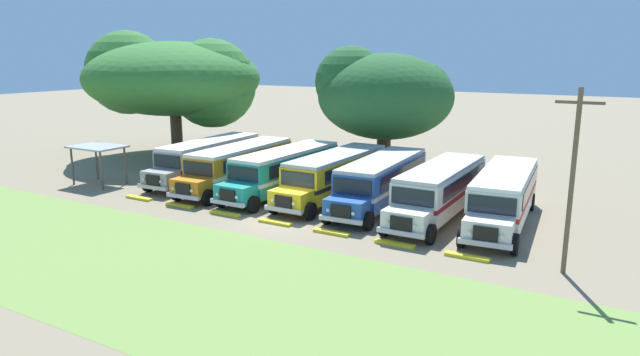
{
  "coord_description": "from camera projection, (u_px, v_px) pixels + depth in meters",
  "views": [
    {
      "loc": [
        16.51,
        -24.42,
        8.91
      ],
      "look_at": [
        0.0,
        4.08,
        1.6
      ],
      "focal_mm": 31.42,
      "sensor_mm": 36.0,
      "label": 1
    }
  ],
  "objects": [
    {
      "name": "parked_bus_slot_1",
      "position": [
        239.0,
        164.0,
        38.1
      ],
      "size": [
        3.09,
        10.89,
        2.82
      ],
      "rotation": [
        0.0,
        0.0,
        -1.53
      ],
      "color": "orange",
      "rests_on": "ground_plane"
    },
    {
      "name": "ground_plane",
      "position": [
        283.0,
        220.0,
        30.64
      ],
      "size": [
        220.0,
        220.0,
        0.0
      ],
      "primitive_type": "plane",
      "color": "#84755B"
    },
    {
      "name": "curb_wheelstop_5",
      "position": [
        395.0,
        244.0,
        26.63
      ],
      "size": [
        2.0,
        0.36,
        0.15
      ],
      "primitive_type": "cube",
      "color": "yellow",
      "rests_on": "ground_plane"
    },
    {
      "name": "waiting_shelter",
      "position": [
        98.0,
        150.0,
        38.63
      ],
      "size": [
        3.6,
        2.6,
        2.72
      ],
      "color": "brown",
      "rests_on": "ground_plane"
    },
    {
      "name": "secondary_tree",
      "position": [
        180.0,
        79.0,
        49.44
      ],
      "size": [
        15.26,
        16.27,
        10.96
      ],
      "color": "brown",
      "rests_on": "ground_plane"
    },
    {
      "name": "curb_wheelstop_6",
      "position": [
        467.0,
        257.0,
        24.94
      ],
      "size": [
        2.0,
        0.36,
        0.15
      ],
      "primitive_type": "cube",
      "color": "yellow",
      "rests_on": "ground_plane"
    },
    {
      "name": "curb_wheelstop_4",
      "position": [
        332.0,
        233.0,
        28.32
      ],
      "size": [
        2.0,
        0.36,
        0.15
      ],
      "primitive_type": "cube",
      "color": "yellow",
      "rests_on": "ground_plane"
    },
    {
      "name": "parked_bus_slot_3",
      "position": [
        335.0,
        174.0,
        35.08
      ],
      "size": [
        2.76,
        10.85,
        2.82
      ],
      "rotation": [
        0.0,
        0.0,
        -1.58
      ],
      "color": "yellow",
      "rests_on": "ground_plane"
    },
    {
      "name": "curb_wheelstop_0",
      "position": [
        139.0,
        198.0,
        35.09
      ],
      "size": [
        2.0,
        0.36,
        0.15
      ],
      "primitive_type": "cube",
      "color": "yellow",
      "rests_on": "ground_plane"
    },
    {
      "name": "utility_pole",
      "position": [
        572.0,
        177.0,
        22.42
      ],
      "size": [
        1.8,
        0.2,
        7.67
      ],
      "color": "brown",
      "rests_on": "ground_plane"
    },
    {
      "name": "broad_shade_tree",
      "position": [
        386.0,
        94.0,
        42.28
      ],
      "size": [
        10.37,
        9.91,
        9.54
      ],
      "color": "brown",
      "rests_on": "ground_plane"
    },
    {
      "name": "parked_bus_slot_2",
      "position": [
        284.0,
        169.0,
        36.46
      ],
      "size": [
        2.81,
        10.86,
        2.82
      ],
      "rotation": [
        0.0,
        0.0,
        -1.59
      ],
      "color": "teal",
      "rests_on": "ground_plane"
    },
    {
      "name": "parked_bus_slot_4",
      "position": [
        381.0,
        180.0,
        33.42
      ],
      "size": [
        3.19,
        10.91,
        2.82
      ],
      "rotation": [
        0.0,
        0.0,
        -1.51
      ],
      "color": "#23519E",
      "rests_on": "ground_plane"
    },
    {
      "name": "parked_bus_slot_5",
      "position": [
        440.0,
        188.0,
        31.2
      ],
      "size": [
        2.71,
        10.84,
        2.82
      ],
      "rotation": [
        0.0,
        0.0,
        -1.57
      ],
      "color": "silver",
      "rests_on": "ground_plane"
    },
    {
      "name": "curb_wheelstop_1",
      "position": [
        180.0,
        205.0,
        33.4
      ],
      "size": [
        2.0,
        0.36,
        0.15
      ],
      "primitive_type": "cube",
      "color": "yellow",
      "rests_on": "ground_plane"
    },
    {
      "name": "curb_wheelstop_2",
      "position": [
        225.0,
        213.0,
        31.71
      ],
      "size": [
        2.0,
        0.36,
        0.15
      ],
      "primitive_type": "cube",
      "color": "yellow",
      "rests_on": "ground_plane"
    },
    {
      "name": "parked_bus_slot_6",
      "position": [
        504.0,
        194.0,
        29.88
      ],
      "size": [
        3.47,
        10.96,
        2.82
      ],
      "rotation": [
        0.0,
        0.0,
        -1.49
      ],
      "color": "silver",
      "rests_on": "ground_plane"
    },
    {
      "name": "foreground_grass_strip",
      "position": [
        169.0,
        272.0,
        23.43
      ],
      "size": [
        80.0,
        10.97,
        0.01
      ],
      "primitive_type": "cube",
      "color": "olive",
      "rests_on": "ground_plane"
    },
    {
      "name": "curb_wheelstop_3",
      "position": [
        275.0,
        222.0,
        30.01
      ],
      "size": [
        2.0,
        0.36,
        0.15
      ],
      "primitive_type": "cube",
      "color": "yellow",
      "rests_on": "ground_plane"
    },
    {
      "name": "parked_bus_slot_0",
      "position": [
        208.0,
        158.0,
        40.43
      ],
      "size": [
        3.26,
        10.93,
        2.82
      ],
      "rotation": [
        0.0,
        0.0,
        -1.51
      ],
      "color": "#9E9993",
      "rests_on": "ground_plane"
    }
  ]
}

